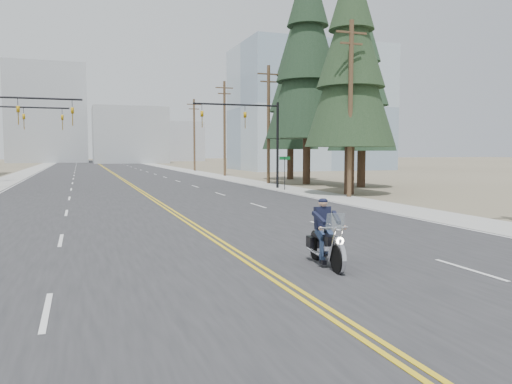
{
  "coord_description": "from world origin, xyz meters",
  "views": [
    {
      "loc": [
        -4.33,
        -5.99,
        3.05
      ],
      "look_at": [
        1.56,
        10.65,
        1.6
      ],
      "focal_mm": 35.0,
      "sensor_mm": 36.0,
      "label": 1
    }
  ],
  "objects": [
    {
      "name": "ground_plane",
      "position": [
        0.0,
        0.0,
        0.0
      ],
      "size": [
        400.0,
        400.0,
        0.0
      ],
      "primitive_type": "plane",
      "color": "#776D56",
      "rests_on": "ground"
    },
    {
      "name": "road",
      "position": [
        0.0,
        70.0,
        0.01
      ],
      "size": [
        20.0,
        200.0,
        0.01
      ],
      "primitive_type": "cube",
      "color": "#303033",
      "rests_on": "ground"
    },
    {
      "name": "sidewalk_left",
      "position": [
        -11.5,
        70.0,
        0.01
      ],
      "size": [
        3.0,
        200.0,
        0.01
      ],
      "primitive_type": "cube",
      "color": "#A5A5A0",
      "rests_on": "ground"
    },
    {
      "name": "sidewalk_right",
      "position": [
        11.5,
        70.0,
        0.01
      ],
      "size": [
        3.0,
        200.0,
        0.01
      ],
      "primitive_type": "cube",
      "color": "#A5A5A0",
      "rests_on": "ground"
    },
    {
      "name": "traffic_mast_left",
      "position": [
        -8.98,
        32.0,
        4.94
      ],
      "size": [
        7.1,
        0.26,
        7.0
      ],
      "color": "black",
      "rests_on": "ground"
    },
    {
      "name": "traffic_mast_right",
      "position": [
        8.98,
        32.0,
        4.94
      ],
      "size": [
        7.1,
        0.26,
        7.0
      ],
      "color": "black",
      "rests_on": "ground"
    },
    {
      "name": "traffic_mast_far",
      "position": [
        -9.31,
        40.0,
        4.87
      ],
      "size": [
        6.1,
        0.26,
        7.0
      ],
      "color": "black",
      "rests_on": "ground"
    },
    {
      "name": "street_sign",
      "position": [
        10.8,
        30.0,
        1.8
      ],
      "size": [
        0.9,
        0.06,
        2.62
      ],
      "color": "black",
      "rests_on": "ground"
    },
    {
      "name": "utility_pole_b",
      "position": [
        12.5,
        23.0,
        5.98
      ],
      "size": [
        2.2,
        0.3,
        11.5
      ],
      "color": "brown",
      "rests_on": "ground"
    },
    {
      "name": "utility_pole_c",
      "position": [
        12.5,
        38.0,
        5.73
      ],
      "size": [
        2.2,
        0.3,
        11.0
      ],
      "color": "brown",
      "rests_on": "ground"
    },
    {
      "name": "utility_pole_d",
      "position": [
        12.5,
        53.0,
        5.98
      ],
      "size": [
        2.2,
        0.3,
        11.5
      ],
      "color": "brown",
      "rests_on": "ground"
    },
    {
      "name": "utility_pole_e",
      "position": [
        12.5,
        70.0,
        5.73
      ],
      "size": [
        2.2,
        0.3,
        11.0
      ],
      "color": "brown",
      "rests_on": "ground"
    },
    {
      "name": "glass_building",
      "position": [
        32.0,
        70.0,
        10.0
      ],
      "size": [
        24.0,
        16.0,
        20.0
      ],
      "primitive_type": "cube",
      "color": "#9EB5CC",
      "rests_on": "ground"
    },
    {
      "name": "haze_bldg_b",
      "position": [
        8.0,
        125.0,
        7.0
      ],
      "size": [
        18.0,
        14.0,
        14.0
      ],
      "primitive_type": "cube",
      "color": "#ADB2B7",
      "rests_on": "ground"
    },
    {
      "name": "haze_bldg_c",
      "position": [
        40.0,
        110.0,
        9.0
      ],
      "size": [
        16.0,
        12.0,
        18.0
      ],
      "primitive_type": "cube",
      "color": "#B7BCC6",
      "rests_on": "ground"
    },
    {
      "name": "haze_bldg_d",
      "position": [
        -12.0,
        140.0,
        13.0
      ],
      "size": [
        20.0,
        15.0,
        26.0
      ],
      "primitive_type": "cube",
      "color": "#ADB2B7",
      "rests_on": "ground"
    },
    {
      "name": "haze_bldg_e",
      "position": [
        25.0,
        150.0,
        6.0
      ],
      "size": [
        14.0,
        14.0,
        12.0
      ],
      "primitive_type": "cube",
      "color": "#B7BCC6",
      "rests_on": "ground"
    },
    {
      "name": "motorcyclist",
      "position": [
        1.77,
        5.65,
        0.9
      ],
      "size": [
        1.26,
        2.4,
        1.79
      ],
      "primitive_type": null,
      "rotation": [
        0.0,
        0.0,
        3.02
      ],
      "color": "black",
      "rests_on": "ground"
    },
    {
      "name": "conifer_near",
      "position": [
        13.7,
        25.1,
        9.63
      ],
      "size": [
        6.33,
        6.33,
        16.77
      ],
      "rotation": [
        0.0,
        0.0,
        -0.35
      ],
      "color": "#382619",
      "rests_on": "ground"
    },
    {
      "name": "conifer_mid",
      "position": [
        18.26,
        30.96,
        8.84
      ],
      "size": [
        5.78,
        5.78,
        15.4
      ],
      "rotation": [
        0.0,
        0.0,
        0.32
      ],
      "color": "#382619",
      "rests_on": "ground"
    },
    {
      "name": "conifer_tall",
      "position": [
        15.51,
        35.98,
        12.1
      ],
      "size": [
        7.58,
        7.58,
        21.06
      ],
      "rotation": [
        0.0,
        0.0,
        0.01
      ],
      "color": "#382619",
      "rests_on": "ground"
    },
    {
      "name": "conifer_far",
      "position": [
        17.29,
        43.85,
        9.36
      ],
      "size": [
        6.09,
        6.09,
        16.32
      ],
      "rotation": [
        0.0,
        0.0,
        0.42
      ],
      "color": "#382619",
      "rests_on": "ground"
    }
  ]
}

